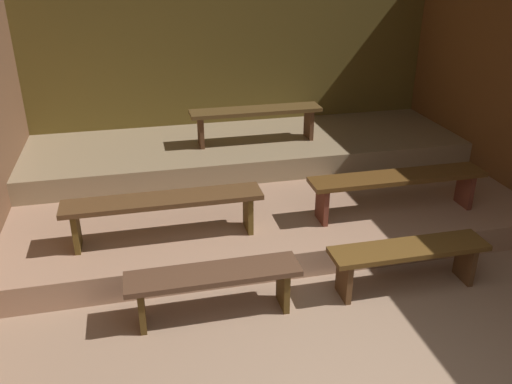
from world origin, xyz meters
The scene contains 9 objects.
ground centered at (0.00, 2.40, -0.04)m, with size 6.24×5.61×0.08m, color #9C7C63.
wall_back centered at (0.00, 4.84, 1.32)m, with size 6.24×0.06×2.64m, color brown.
platform_lower centered at (0.00, 3.22, 0.13)m, with size 5.44×3.18×0.27m, color tan.
platform_middle centered at (0.00, 4.01, 0.40)m, with size 5.44×1.59×0.27m, color #967F5E.
bench_floor_left centered at (-0.86, 1.29, 0.34)m, with size 1.41×0.33×0.43m.
bench_floor_right centered at (0.86, 1.29, 0.34)m, with size 1.41×0.33×0.43m.
bench_lower_left centered at (-1.17, 2.18, 0.62)m, with size 1.83×0.33×0.43m.
bench_lower_right centered at (1.17, 2.18, 0.62)m, with size 1.83×0.33×0.43m.
bench_middle_center centered at (0.10, 3.91, 0.88)m, with size 1.62×0.33×0.43m.
Camera 1 is at (-1.33, -2.28, 2.79)m, focal length 37.38 mm.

